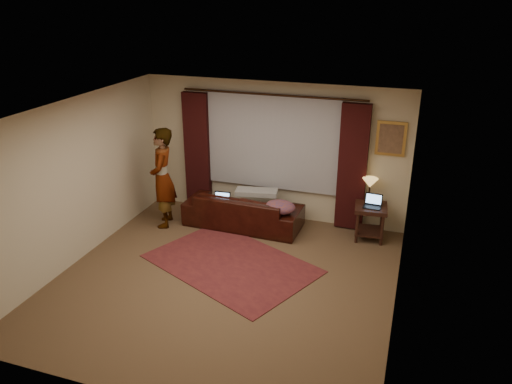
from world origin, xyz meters
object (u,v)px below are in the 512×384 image
Objects in this scene: end_table at (370,222)px; sofa at (243,204)px; laptop_sofa at (221,200)px; laptop_table at (373,202)px; person at (163,178)px; tiffany_lamp at (369,190)px.

sofa is at bearing -174.55° from end_table.
laptop_sofa is (-0.37, -0.19, 0.11)m from sofa.
laptop_sofa is 2.69m from end_table.
end_table is at bearing 4.33° from laptop_sofa.
laptop_table is (2.31, 0.16, 0.30)m from sofa.
sofa is at bearing 87.31° from person.
end_table is at bearing -68.23° from tiffany_lamp.
tiffany_lamp is at bearing 111.77° from end_table.
sofa is at bearing -169.84° from tiffany_lamp.
sofa is 4.95× the size of tiffany_lamp.
tiffany_lamp reaches higher than laptop_sofa.
laptop_table is at bearing 79.88° from person.
tiffany_lamp is at bearing 83.68° from person.
laptop_sofa is at bearing 28.51° from sofa.
person reaches higher than laptop_sofa.
person is at bearing -167.49° from tiffany_lamp.
end_table is at bearing -172.97° from sofa.
laptop_sofa is at bearing 83.14° from person.
end_table is at bearing 113.71° from laptop_table.
tiffany_lamp reaches higher than laptop_table.
person reaches higher than end_table.
laptop_sofa is 0.18× the size of person.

